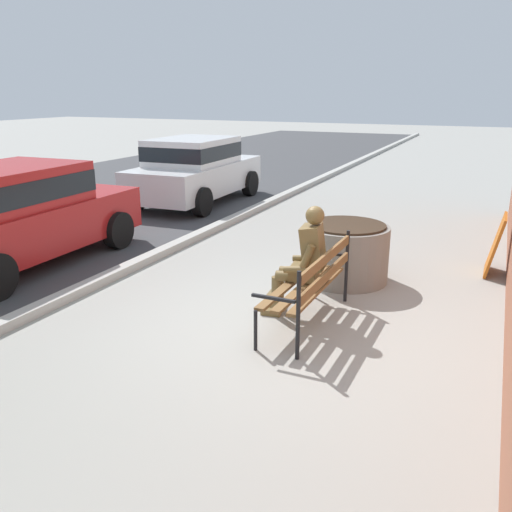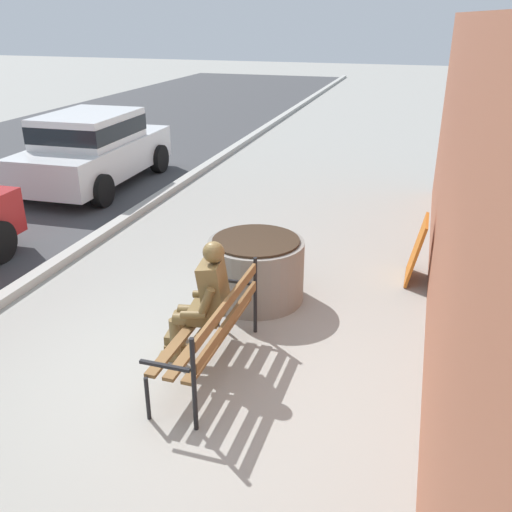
% 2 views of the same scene
% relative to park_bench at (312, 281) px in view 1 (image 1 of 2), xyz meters
% --- Properties ---
extents(ground_plane, '(80.00, 80.00, 0.00)m').
position_rel_park_bench_xyz_m(ground_plane, '(-0.24, 0.27, -0.54)').
color(ground_plane, '#9E9B93').
extents(curb_stone, '(60.00, 0.20, 0.12)m').
position_rel_park_bench_xyz_m(curb_stone, '(-0.24, 3.17, -0.48)').
color(curb_stone, '#B2AFA8').
rests_on(curb_stone, ground).
extents(park_bench, '(1.81, 0.55, 0.95)m').
position_rel_park_bench_xyz_m(park_bench, '(0.00, 0.00, 0.00)').
color(park_bench, brown).
rests_on(park_bench, ground).
extents(bronze_statue_seated, '(0.61, 0.82, 1.37)m').
position_rel_park_bench_xyz_m(bronze_statue_seated, '(0.21, 0.21, 0.12)').
color(bronze_statue_seated, brown).
rests_on(bronze_statue_seated, ground).
extents(concrete_planter, '(1.23, 1.23, 0.83)m').
position_rel_park_bench_xyz_m(concrete_planter, '(1.70, 0.07, -0.13)').
color(concrete_planter, gray).
rests_on(concrete_planter, ground).
extents(parked_car_red, '(4.15, 2.03, 1.56)m').
position_rel_park_bench_xyz_m(parked_car_red, '(0.29, 4.90, 0.30)').
color(parked_car_red, '#B21E1E').
rests_on(parked_car_red, ground).
extents(parked_car_white, '(4.15, 2.03, 1.56)m').
position_rel_park_bench_xyz_m(parked_car_white, '(5.72, 4.90, 0.30)').
color(parked_car_white, silver).
rests_on(parked_car_white, ground).
extents(leaning_signboard, '(0.70, 0.23, 0.89)m').
position_rel_park_bench_xyz_m(leaning_signboard, '(2.89, -1.88, -0.09)').
color(leaning_signboard, '#C6661E').
rests_on(leaning_signboard, ground).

